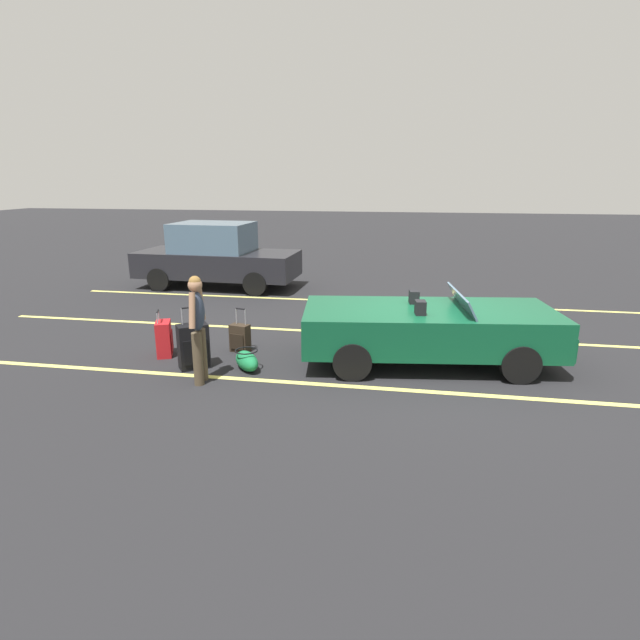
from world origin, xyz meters
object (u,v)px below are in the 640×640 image
object	(u,v)px
convertible_car	(441,329)
suitcase_medium_bright	(164,339)
traveler_person	(198,324)
parked_sedan_near	(216,256)
suitcase_small_carryon	(240,338)
duffel_bag	(247,360)
suitcase_large_black	(194,346)

from	to	relation	value
convertible_car	suitcase_medium_bright	xyz separation A→B (m)	(-4.73, -0.47, -0.28)
suitcase_medium_bright	traveler_person	distance (m)	1.62
convertible_car	traveler_person	size ratio (longest dim) A/B	2.62
suitcase_medium_bright	parked_sedan_near	world-z (taller)	parked_sedan_near
suitcase_medium_bright	parked_sedan_near	xyz separation A→B (m)	(-1.21, 5.72, 0.58)
suitcase_small_carryon	traveler_person	xyz separation A→B (m)	(-0.13, -1.46, 0.68)
convertible_car	suitcase_small_carryon	distance (m)	3.51
parked_sedan_near	duffel_bag	bearing A→B (deg)	-62.98
suitcase_medium_bright	suitcase_small_carryon	bearing A→B (deg)	-2.10
suitcase_small_carryon	parked_sedan_near	distance (m)	5.85
suitcase_large_black	suitcase_medium_bright	bearing A→B (deg)	-158.28
suitcase_large_black	duffel_bag	xyz separation A→B (m)	(0.88, 0.06, -0.21)
suitcase_medium_bright	traveler_person	bearing A→B (deg)	-64.51
convertible_car	suitcase_small_carryon	xyz separation A→B (m)	(-3.49, -0.03, -0.34)
convertible_car	duffel_bag	size ratio (longest dim) A/B	6.30
parked_sedan_near	traveler_person	bearing A→B (deg)	-68.93
suitcase_small_carryon	duffel_bag	bearing A→B (deg)	39.40
suitcase_large_black	parked_sedan_near	world-z (taller)	parked_sedan_near
suitcase_large_black	duffel_bag	world-z (taller)	suitcase_large_black
suitcase_large_black	traveler_person	size ratio (longest dim) A/B	0.62
duffel_bag	suitcase_medium_bright	bearing A→B (deg)	165.96
parked_sedan_near	suitcase_large_black	bearing A→B (deg)	-70.24
parked_sedan_near	suitcase_medium_bright	bearing A→B (deg)	-75.89
suitcase_large_black	duffel_bag	bearing A→B (deg)	57.83
suitcase_large_black	suitcase_small_carryon	size ratio (longest dim) A/B	1.28
duffel_bag	traveler_person	xyz separation A→B (m)	(-0.53, -0.61, 0.77)
suitcase_medium_bright	convertible_car	bearing A→B (deg)	-15.92
convertible_car	suitcase_large_black	xyz separation A→B (m)	(-3.97, -0.94, -0.22)
duffel_bag	traveler_person	size ratio (longest dim) A/B	0.42
duffel_bag	traveler_person	distance (m)	1.12
traveler_person	suitcase_medium_bright	bearing A→B (deg)	131.61
suitcase_medium_bright	duffel_bag	xyz separation A→B (m)	(1.63, -0.41, -0.15)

